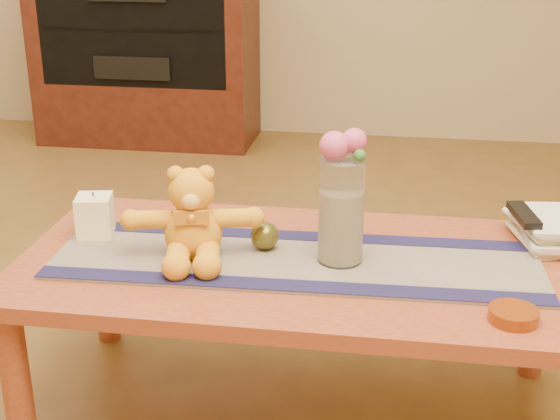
% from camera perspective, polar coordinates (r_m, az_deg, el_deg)
% --- Properties ---
extents(floor, '(5.50, 5.50, 0.00)m').
position_cam_1_polar(floor, '(2.18, 1.34, -14.44)').
color(floor, brown).
rests_on(floor, ground).
extents(coffee_table_top, '(1.40, 0.70, 0.04)m').
position_cam_1_polar(coffee_table_top, '(1.96, 1.45, -4.18)').
color(coffee_table_top, maroon).
rests_on(coffee_table_top, floor).
extents(table_leg_fl, '(0.07, 0.07, 0.41)m').
position_cam_1_polar(table_leg_fl, '(2.01, -18.66, -12.08)').
color(table_leg_fl, maroon).
rests_on(table_leg_fl, floor).
extents(table_leg_bl, '(0.07, 0.07, 0.41)m').
position_cam_1_polar(table_leg_bl, '(2.46, -12.66, -4.92)').
color(table_leg_bl, maroon).
rests_on(table_leg_bl, floor).
extents(table_leg_br, '(0.07, 0.07, 0.41)m').
position_cam_1_polar(table_leg_br, '(2.34, 18.23, -6.97)').
color(table_leg_br, maroon).
rests_on(table_leg_br, floor).
extents(persian_runner, '(1.21, 0.39, 0.01)m').
position_cam_1_polar(persian_runner, '(1.93, 1.14, -3.71)').
color(persian_runner, '#1C1742').
rests_on(persian_runner, coffee_table_top).
extents(runner_border_near, '(1.20, 0.10, 0.00)m').
position_cam_1_polar(runner_border_near, '(1.80, 0.65, -5.51)').
color(runner_border_near, '#17143E').
rests_on(runner_border_near, persian_runner).
extents(runner_border_far, '(1.20, 0.10, 0.00)m').
position_cam_1_polar(runner_border_far, '(2.06, 1.56, -1.89)').
color(runner_border_far, '#17143E').
rests_on(runner_border_far, persian_runner).
extents(teddy_bear, '(0.38, 0.33, 0.22)m').
position_cam_1_polar(teddy_bear, '(1.92, -6.40, -0.28)').
color(teddy_bear, orange).
rests_on(teddy_bear, persian_runner).
extents(pillar_candle, '(0.11, 0.11, 0.11)m').
position_cam_1_polar(pillar_candle, '(2.11, -13.35, -0.40)').
color(pillar_candle, '#FFF1BB').
rests_on(pillar_candle, persian_runner).
extents(candle_wick, '(0.00, 0.00, 0.01)m').
position_cam_1_polar(candle_wick, '(2.09, -13.49, 1.13)').
color(candle_wick, black).
rests_on(candle_wick, pillar_candle).
extents(glass_vase, '(0.11, 0.11, 0.26)m').
position_cam_1_polar(glass_vase, '(1.88, 4.49, -0.08)').
color(glass_vase, silver).
rests_on(glass_vase, persian_runner).
extents(potpourri_fill, '(0.09, 0.09, 0.18)m').
position_cam_1_polar(potpourri_fill, '(1.90, 4.45, -1.17)').
color(potpourri_fill, beige).
rests_on(potpourri_fill, glass_vase).
extents(rose_left, '(0.07, 0.07, 0.07)m').
position_cam_1_polar(rose_left, '(1.82, 3.98, 4.69)').
color(rose_left, '#C14473').
rests_on(rose_left, glass_vase).
extents(rose_right, '(0.06, 0.06, 0.06)m').
position_cam_1_polar(rose_right, '(1.83, 5.44, 5.05)').
color(rose_right, '#C14473').
rests_on(rose_right, glass_vase).
extents(blue_flower_back, '(0.04, 0.04, 0.04)m').
position_cam_1_polar(blue_flower_back, '(1.86, 5.02, 4.83)').
color(blue_flower_back, '#465797').
rests_on(blue_flower_back, glass_vase).
extents(blue_flower_side, '(0.04, 0.04, 0.04)m').
position_cam_1_polar(blue_flower_side, '(1.85, 3.74, 4.52)').
color(blue_flower_side, '#465797').
rests_on(blue_flower_side, glass_vase).
extents(leaf_sprig, '(0.03, 0.03, 0.03)m').
position_cam_1_polar(leaf_sprig, '(1.81, 5.83, 3.98)').
color(leaf_sprig, '#33662D').
rests_on(leaf_sprig, glass_vase).
extents(bronze_ball, '(0.08, 0.08, 0.07)m').
position_cam_1_polar(bronze_ball, '(1.98, -1.12, -1.88)').
color(bronze_ball, '#504C1A').
rests_on(bronze_ball, persian_runner).
extents(book_bottom, '(0.21, 0.25, 0.02)m').
position_cam_1_polar(book_bottom, '(2.13, 17.07, -2.10)').
color(book_bottom, beige).
rests_on(book_bottom, coffee_table_top).
extents(book_lower, '(0.18, 0.24, 0.02)m').
position_cam_1_polar(book_lower, '(2.12, 17.28, -1.67)').
color(book_lower, beige).
rests_on(book_lower, book_bottom).
extents(book_upper, '(0.22, 0.26, 0.02)m').
position_cam_1_polar(book_upper, '(2.11, 17.00, -1.13)').
color(book_upper, beige).
rests_on(book_upper, book_lower).
extents(book_top, '(0.19, 0.24, 0.02)m').
position_cam_1_polar(book_top, '(2.11, 17.35, -0.70)').
color(book_top, beige).
rests_on(book_top, book_upper).
extents(tv_remote, '(0.07, 0.17, 0.02)m').
position_cam_1_polar(tv_remote, '(2.09, 17.36, -0.34)').
color(tv_remote, black).
rests_on(tv_remote, book_top).
extents(amber_dish, '(0.11, 0.11, 0.03)m').
position_cam_1_polar(amber_dish, '(1.74, 16.66, -7.36)').
color(amber_dish, '#BF5914').
rests_on(amber_dish, coffee_table_top).
extents(media_cabinet, '(1.20, 0.50, 1.10)m').
position_cam_1_polar(media_cabinet, '(4.52, -9.74, 11.87)').
color(media_cabinet, black).
rests_on(media_cabinet, floor).
extents(cabinet_cavity, '(1.02, 0.03, 0.61)m').
position_cam_1_polar(cabinet_cavity, '(4.29, -10.83, 12.78)').
color(cabinet_cavity, black).
rests_on(cabinet_cavity, media_cabinet).
extents(cabinet_shelf, '(1.02, 0.20, 0.02)m').
position_cam_1_polar(cabinet_shelf, '(4.37, -10.46, 12.95)').
color(cabinet_shelf, black).
rests_on(cabinet_shelf, media_cabinet).
extents(stereo_lower, '(0.42, 0.28, 0.12)m').
position_cam_1_polar(stereo_lower, '(4.42, -10.20, 10.46)').
color(stereo_lower, black).
rests_on(stereo_lower, media_cabinet).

